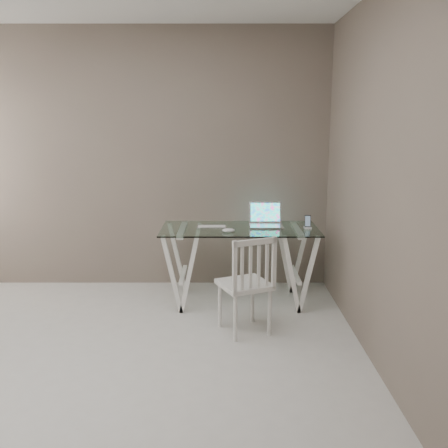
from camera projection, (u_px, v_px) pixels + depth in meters
name	position (u px, v px, depth m)	size (l,w,h in m)	color
room	(62.00, 129.00, 2.97)	(4.50, 4.52, 2.71)	beige
desk	(239.00, 264.00, 4.86)	(1.50, 0.70, 0.75)	silver
chair	(248.00, 281.00, 4.10)	(0.51, 0.51, 0.85)	silver
laptop	(266.00, 220.00, 4.90)	(0.32, 0.30, 0.22)	silver
keyboard	(212.00, 227.00, 4.83)	(0.29, 0.12, 0.01)	silver
mouse	(228.00, 230.00, 4.60)	(0.12, 0.07, 0.04)	white
phone_dock	(308.00, 225.00, 4.76)	(0.07, 0.07, 0.13)	white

